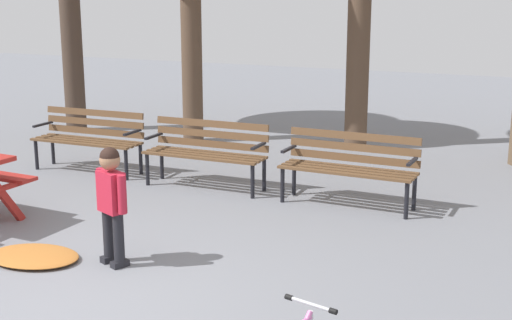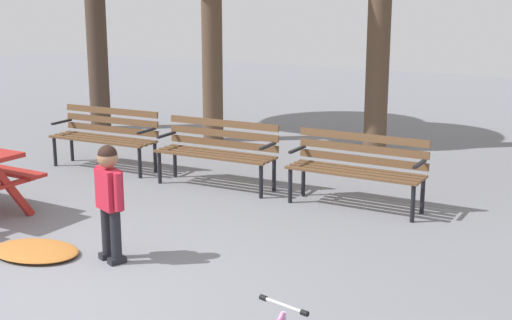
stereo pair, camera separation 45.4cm
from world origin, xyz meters
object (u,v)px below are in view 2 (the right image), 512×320
park_bench_far_left (106,133)px  park_bench_right (358,164)px  park_bench_left (218,148)px  child_standing (109,193)px

park_bench_far_left → park_bench_right: 3.80m
park_bench_left → park_bench_right: same height
park_bench_left → child_standing: size_ratio=1.45×
park_bench_left → park_bench_right: (1.90, 0.02, 0.00)m
park_bench_right → park_bench_far_left: bearing=179.6°
park_bench_far_left → child_standing: child_standing is taller
park_bench_left → park_bench_far_left: bearing=178.6°
park_bench_right → park_bench_left: bearing=-179.4°
park_bench_left → park_bench_right: size_ratio=1.00×
child_standing → park_bench_far_left: bearing=131.2°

